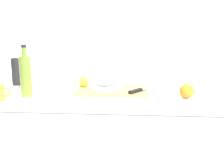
{
  "coord_description": "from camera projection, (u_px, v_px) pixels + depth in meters",
  "views": [
    {
      "loc": [
        0.24,
        -1.5,
        1.29
      ],
      "look_at": [
        0.14,
        0.01,
        0.95
      ],
      "focal_mm": 39.44,
      "sensor_mm": 36.0,
      "label": 1
    }
  ],
  "objects": [
    {
      "name": "fish_fillet",
      "position": [
        106.0,
        83.0,
        1.56
      ],
      "size": [
        0.15,
        0.07,
        0.04
      ],
      "primitive_type": "ellipsoid",
      "color": "#999E99",
      "rests_on": "white_plate"
    },
    {
      "name": "olive_oil_bottle",
      "position": [
        26.0,
        75.0,
        1.43
      ],
      "size": [
        0.06,
        0.06,
        0.3
      ],
      "color": "olive",
      "rests_on": "kitchen_counter"
    },
    {
      "name": "cutting_board",
      "position": [
        112.0,
        90.0,
        1.56
      ],
      "size": [
        0.44,
        0.27,
        0.02
      ],
      "primitive_type": "cube",
      "color": "tan",
      "rests_on": "kitchen_counter"
    },
    {
      "name": "white_plate",
      "position": [
        106.0,
        87.0,
        1.56
      ],
      "size": [
        0.21,
        0.21,
        0.01
      ],
      "primitive_type": "cylinder",
      "color": "white",
      "rests_on": "cutting_board"
    },
    {
      "name": "orange_1",
      "position": [
        187.0,
        91.0,
        1.41
      ],
      "size": [
        0.08,
        0.08,
        0.08
      ],
      "primitive_type": "sphere",
      "color": "orange",
      "rests_on": "kitchen_counter"
    },
    {
      "name": "coffee_mug_0",
      "position": [
        54.0,
        79.0,
        1.69
      ],
      "size": [
        0.12,
        0.08,
        0.1
      ],
      "color": "white",
      "rests_on": "kitchen_counter"
    },
    {
      "name": "back_wall",
      "position": [
        96.0,
        34.0,
        1.8
      ],
      "size": [
        3.2,
        0.05,
        2.5
      ],
      "primitive_type": "cube",
      "color": "white",
      "rests_on": "ground_plane"
    },
    {
      "name": "lemon_0",
      "position": [
        84.0,
        82.0,
        1.6
      ],
      "size": [
        0.07,
        0.07,
        0.07
      ],
      "primitive_type": "sphere",
      "color": "yellow",
      "rests_on": "cutting_board"
    },
    {
      "name": "chef_knife",
      "position": [
        141.0,
        89.0,
        1.49
      ],
      "size": [
        0.21,
        0.24,
        0.02
      ],
      "rotation": [
        0.0,
        0.0,
        0.87
      ],
      "color": "silver",
      "rests_on": "cutting_board"
    },
    {
      "name": "kitchen_counter",
      "position": [
        92.0,
        156.0,
        1.65
      ],
      "size": [
        2.0,
        0.6,
        0.9
      ],
      "color": "white",
      "rests_on": "ground_plane"
    },
    {
      "name": "pepper_mill",
      "position": [
        16.0,
        72.0,
        1.72
      ],
      "size": [
        0.05,
        0.05,
        0.19
      ],
      "primitive_type": "cylinder",
      "color": "black",
      "rests_on": "kitchen_counter"
    }
  ]
}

